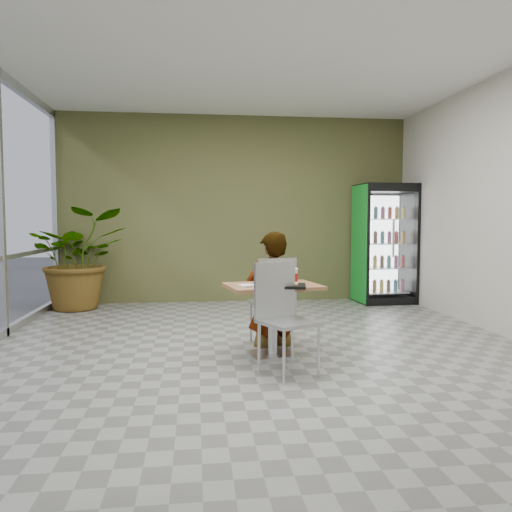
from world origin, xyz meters
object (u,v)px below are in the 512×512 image
Objects in this scene: seated_woman at (272,302)px; cafeteria_tray at (282,286)px; chair_near at (282,308)px; beverage_fridge at (385,244)px; potted_plant at (79,258)px; soda_cup at (293,277)px; chair_far at (274,295)px; dining_table at (273,305)px.

cafeteria_tray is (-0.01, -0.69, 0.27)m from seated_woman.
beverage_fridge is at bearing 30.41° from chair_near.
cafeteria_tray is 4.32m from potted_plant.
beverage_fridge reaches higher than potted_plant.
soda_cup is (0.21, 0.49, 0.24)m from chair_near.
chair_far reaches higher than cafeteria_tray.
soda_cup is at bearing 52.18° from cafeteria_tray.
potted_plant reaches higher than dining_table.
chair_far is at bearing 106.04° from soda_cup.
seated_woman is (0.06, 0.48, -0.05)m from dining_table.
chair_near is 0.64× the size of seated_woman.
dining_table is 0.65× the size of seated_woman.
cafeteria_tray is at bearing -127.83° from beverage_fridge.
potted_plant reaches higher than seated_woman.
soda_cup is 4.27m from potted_plant.
chair_near is 0.63× the size of potted_plant.
dining_table is 1.00× the size of chair_near.
cafeteria_tray is 0.29× the size of potted_plant.
beverage_fridge is (2.43, 3.21, 0.48)m from dining_table.
chair_far is 0.63× the size of seated_woman.
chair_near is at bearing 77.48° from seated_woman.
potted_plant is (-2.62, 3.69, 0.21)m from chair_near.
cafeteria_tray is at bearing 78.85° from chair_far.
seated_woman is at bearing -45.23° from potted_plant.
beverage_fridge is 5.05m from potted_plant.
chair_near reaches higher than soda_cup.
chair_far is 0.49× the size of beverage_fridge.
dining_table is 4.05m from beverage_fridge.
potted_plant is at bearing 98.94° from chair_near.
cafeteria_tray is at bearing -51.79° from potted_plant.
chair_near is at bearing -126.21° from beverage_fridge.
seated_woman is at bearing 82.32° from dining_table.
seated_woman reaches higher than soda_cup.
seated_woman reaches higher than chair_far.
cafeteria_tray is (-0.15, -0.20, -0.07)m from soda_cup.
dining_table is at bearing 175.70° from soda_cup.
soda_cup is at bearing -48.55° from potted_plant.
beverage_fridge reaches higher than chair_near.
seated_woman is 3.43× the size of cafeteria_tray.
chair_far is 0.67m from cafeteria_tray.
chair_near is 0.58m from soda_cup.
chair_near is 6.15× the size of soda_cup.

